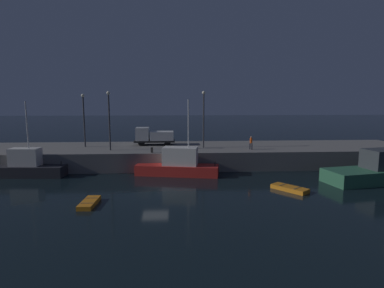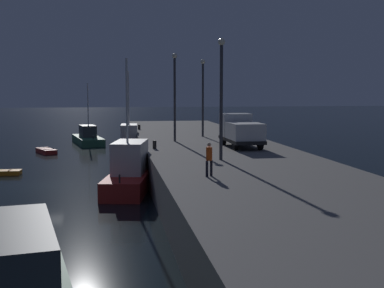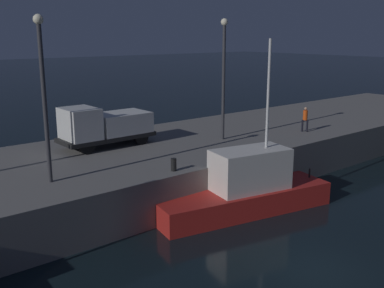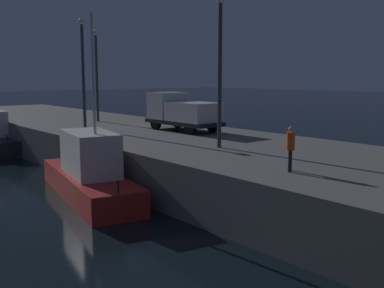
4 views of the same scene
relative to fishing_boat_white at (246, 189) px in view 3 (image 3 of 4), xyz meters
The scene contains 8 objects.
ground_plane 6.55m from the fishing_boat_white, 111.17° to the right, with size 320.00×320.00×0.00m, color black.
pier_quay 7.05m from the fishing_boat_white, 109.25° to the left, with size 68.63×10.96×2.34m.
fishing_boat_white is the anchor object (origin of this frame).
lamp_post_east 10.89m from the fishing_boat_white, 154.53° to the left, with size 0.44×0.44×7.34m.
lamp_post_central 8.48m from the fishing_boat_white, 57.79° to the left, with size 0.44×0.44×7.44m.
utility_truck 9.38m from the fishing_boat_white, 111.66° to the left, with size 5.65×2.32×2.47m.
dockworker 10.22m from the fishing_boat_white, 20.86° to the left, with size 0.43×0.43×1.70m.
bollard_west 3.94m from the fishing_boat_white, 149.09° to the left, with size 0.28×0.28×0.63m, color black.
Camera 3 is at (-13.57, -9.20, 8.87)m, focal length 42.49 mm.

